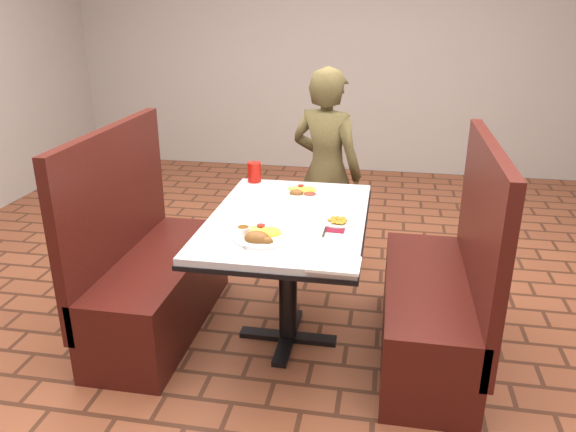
{
  "coord_description": "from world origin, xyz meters",
  "views": [
    {
      "loc": [
        0.49,
        -2.68,
        1.8
      ],
      "look_at": [
        0.0,
        0.0,
        0.75
      ],
      "focal_mm": 35.0,
      "sensor_mm": 36.0,
      "label": 1
    }
  ],
  "objects_px": {
    "booth_bench_right": "(438,301)",
    "near_dinner_plate": "(261,233)",
    "far_dinner_plate": "(302,190)",
    "booth_bench_left": "(151,276)",
    "diner_person": "(326,172)",
    "red_tumbler": "(254,172)",
    "plantain_plate": "(338,221)",
    "dining_table": "(288,233)"
  },
  "relations": [
    {
      "from": "far_dinner_plate",
      "to": "plantain_plate",
      "type": "height_order",
      "value": "far_dinner_plate"
    },
    {
      "from": "diner_person",
      "to": "red_tumbler",
      "type": "bearing_deg",
      "value": 69.11
    },
    {
      "from": "far_dinner_plate",
      "to": "plantain_plate",
      "type": "bearing_deg",
      "value": -59.45
    },
    {
      "from": "booth_bench_right",
      "to": "far_dinner_plate",
      "type": "bearing_deg",
      "value": 154.98
    },
    {
      "from": "booth_bench_left",
      "to": "booth_bench_right",
      "type": "height_order",
      "value": "same"
    },
    {
      "from": "diner_person",
      "to": "red_tumbler",
      "type": "height_order",
      "value": "diner_person"
    },
    {
      "from": "booth_bench_right",
      "to": "dining_table",
      "type": "bearing_deg",
      "value": 180.0
    },
    {
      "from": "red_tumbler",
      "to": "far_dinner_plate",
      "type": "bearing_deg",
      "value": -29.02
    },
    {
      "from": "far_dinner_plate",
      "to": "dining_table",
      "type": "bearing_deg",
      "value": -92.93
    },
    {
      "from": "booth_bench_right",
      "to": "near_dinner_plate",
      "type": "height_order",
      "value": "booth_bench_right"
    },
    {
      "from": "diner_person",
      "to": "near_dinner_plate",
      "type": "distance_m",
      "value": 1.31
    },
    {
      "from": "red_tumbler",
      "to": "near_dinner_plate",
      "type": "bearing_deg",
      "value": -74.68
    },
    {
      "from": "diner_person",
      "to": "plantain_plate",
      "type": "bearing_deg",
      "value": 121.59
    },
    {
      "from": "far_dinner_plate",
      "to": "booth_bench_left",
      "type": "bearing_deg",
      "value": -155.99
    },
    {
      "from": "booth_bench_right",
      "to": "diner_person",
      "type": "relative_size",
      "value": 0.85
    },
    {
      "from": "dining_table",
      "to": "diner_person",
      "type": "relative_size",
      "value": 0.86
    },
    {
      "from": "plantain_plate",
      "to": "red_tumbler",
      "type": "bearing_deg",
      "value": 133.76
    },
    {
      "from": "booth_bench_right",
      "to": "red_tumbler",
      "type": "distance_m",
      "value": 1.33
    },
    {
      "from": "dining_table",
      "to": "diner_person",
      "type": "height_order",
      "value": "diner_person"
    },
    {
      "from": "dining_table",
      "to": "booth_bench_right",
      "type": "relative_size",
      "value": 1.01
    },
    {
      "from": "far_dinner_plate",
      "to": "red_tumbler",
      "type": "bearing_deg",
      "value": 150.98
    },
    {
      "from": "plantain_plate",
      "to": "red_tumbler",
      "type": "distance_m",
      "value": 0.84
    },
    {
      "from": "diner_person",
      "to": "plantain_plate",
      "type": "distance_m",
      "value": 1.05
    },
    {
      "from": "dining_table",
      "to": "booth_bench_left",
      "type": "xyz_separation_m",
      "value": [
        -0.8,
        0.0,
        -0.32
      ]
    },
    {
      "from": "plantain_plate",
      "to": "red_tumbler",
      "type": "xyz_separation_m",
      "value": [
        -0.58,
        0.6,
        0.05
      ]
    },
    {
      "from": "booth_bench_left",
      "to": "near_dinner_plate",
      "type": "bearing_deg",
      "value": -23.64
    },
    {
      "from": "booth_bench_right",
      "to": "far_dinner_plate",
      "type": "xyz_separation_m",
      "value": [
        -0.78,
        0.36,
        0.44
      ]
    },
    {
      "from": "booth_bench_left",
      "to": "diner_person",
      "type": "relative_size",
      "value": 0.85
    },
    {
      "from": "red_tumbler",
      "to": "booth_bench_left",
      "type": "bearing_deg",
      "value": -131.76
    },
    {
      "from": "diner_person",
      "to": "near_dinner_plate",
      "type": "relative_size",
      "value": 5.14
    },
    {
      "from": "far_dinner_plate",
      "to": "red_tumbler",
      "type": "relative_size",
      "value": 1.99
    },
    {
      "from": "diner_person",
      "to": "plantain_plate",
      "type": "height_order",
      "value": "diner_person"
    },
    {
      "from": "dining_table",
      "to": "booth_bench_right",
      "type": "distance_m",
      "value": 0.86
    },
    {
      "from": "dining_table",
      "to": "booth_bench_right",
      "type": "bearing_deg",
      "value": 0.0
    },
    {
      "from": "near_dinner_plate",
      "to": "plantain_plate",
      "type": "bearing_deg",
      "value": 37.47
    },
    {
      "from": "booth_bench_left",
      "to": "red_tumbler",
      "type": "bearing_deg",
      "value": 48.24
    },
    {
      "from": "diner_person",
      "to": "booth_bench_left",
      "type": "bearing_deg",
      "value": 69.6
    },
    {
      "from": "booth_bench_left",
      "to": "far_dinner_plate",
      "type": "xyz_separation_m",
      "value": [
        0.82,
        0.36,
        0.44
      ]
    },
    {
      "from": "diner_person",
      "to": "red_tumbler",
      "type": "relative_size",
      "value": 11.54
    },
    {
      "from": "booth_bench_left",
      "to": "booth_bench_right",
      "type": "xyz_separation_m",
      "value": [
        1.6,
        0.0,
        0.0
      ]
    },
    {
      "from": "dining_table",
      "to": "red_tumbler",
      "type": "bearing_deg",
      "value": 119.6
    },
    {
      "from": "booth_bench_right",
      "to": "near_dinner_plate",
      "type": "bearing_deg",
      "value": -160.02
    }
  ]
}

